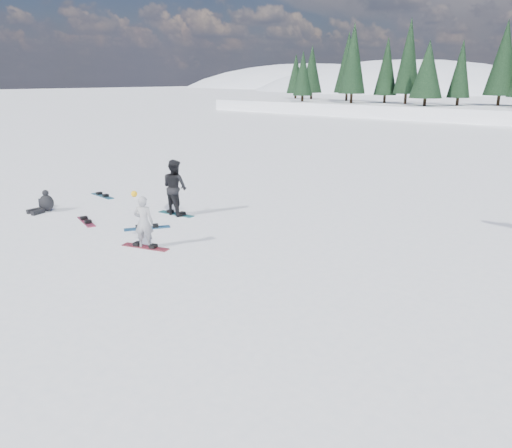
{
  "coord_description": "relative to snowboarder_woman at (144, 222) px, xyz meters",
  "views": [
    {
      "loc": [
        11.48,
        -8.84,
        4.82
      ],
      "look_at": [
        3.29,
        0.8,
        1.1
      ],
      "focal_mm": 35.0,
      "sensor_mm": 36.0,
      "label": 1
    }
  ],
  "objects": [
    {
      "name": "ground",
      "position": [
        0.03,
        0.35,
        -0.8
      ],
      "size": [
        420.0,
        420.0,
        0.0
      ],
      "primitive_type": "plane",
      "color": "white",
      "rests_on": "ground"
    },
    {
      "name": "snowboarder_woman",
      "position": [
        0.0,
        0.0,
        0.0
      ],
      "size": [
        0.68,
        0.62,
        1.7
      ],
      "rotation": [
        0.0,
        0.0,
        3.72
      ],
      "color": "#98979C",
      "rests_on": "ground"
    },
    {
      "name": "snowboarder_man",
      "position": [
        -2.15,
        3.05,
        0.22
      ],
      "size": [
        1.01,
        0.79,
        2.03
      ],
      "primitive_type": "imported",
      "rotation": [
        0.0,
        0.0,
        3.12
      ],
      "color": "black",
      "rests_on": "ground"
    },
    {
      "name": "seated_rider",
      "position": [
        -6.2,
        0.18,
        -0.48
      ],
      "size": [
        0.65,
        1.0,
        0.81
      ],
      "rotation": [
        0.0,
        0.0,
        0.15
      ],
      "color": "black",
      "rests_on": "ground"
    },
    {
      "name": "gear_bag",
      "position": [
        -6.9,
        0.43,
        -0.65
      ],
      "size": [
        0.53,
        0.46,
        0.3
      ],
      "primitive_type": "cube",
      "rotation": [
        0.0,
        0.0,
        -0.43
      ],
      "color": "black",
      "rests_on": "ground"
    },
    {
      "name": "snowboard_woman",
      "position": [
        0.0,
        0.0,
        -0.78
      ],
      "size": [
        1.51,
        0.73,
        0.03
      ],
      "primitive_type": "cube",
      "rotation": [
        0.0,
        0.0,
        0.31
      ],
      "color": "maroon",
      "rests_on": "ground"
    },
    {
      "name": "snowboard_man",
      "position": [
        -2.15,
        3.05,
        -0.78
      ],
      "size": [
        1.52,
        0.49,
        0.03
      ],
      "primitive_type": "cube",
      "rotation": [
        0.0,
        0.0,
        0.14
      ],
      "color": "#156C77",
      "rests_on": "ground"
    },
    {
      "name": "snowboard_loose_b",
      "position": [
        -3.76,
        0.36,
        -0.78
      ],
      "size": [
        1.51,
        0.72,
        0.03
      ],
      "primitive_type": "cube",
      "rotation": [
        0.0,
        0.0,
        -0.31
      ],
      "color": "#A12343",
      "rests_on": "ground"
    },
    {
      "name": "snowboard_loose_a",
      "position": [
        -1.51,
        1.24,
        -0.78
      ],
      "size": [
        1.06,
        1.41,
        0.03
      ],
      "primitive_type": "cube",
      "rotation": [
        0.0,
        0.0,
        0.99
      ],
      "color": "#1C649F",
      "rests_on": "ground"
    },
    {
      "name": "snowboard_loose_c",
      "position": [
        -6.75,
        2.97,
        -0.78
      ],
      "size": [
        1.52,
        0.43,
        0.03
      ],
      "primitive_type": "cube",
      "rotation": [
        0.0,
        0.0,
        -0.1
      ],
      "color": "#175E81",
      "rests_on": "ground"
    }
  ]
}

